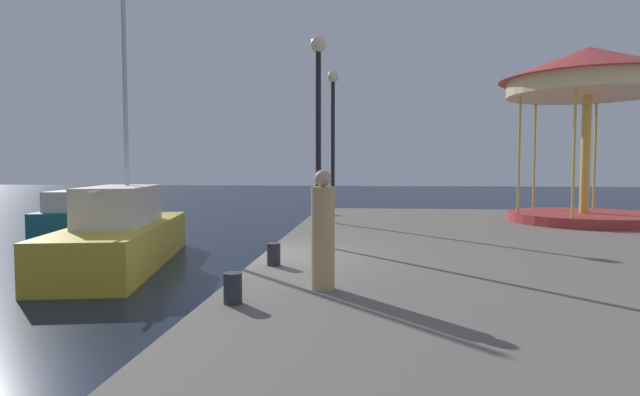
{
  "coord_description": "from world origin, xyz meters",
  "views": [
    {
      "loc": [
        2.16,
        -10.17,
        2.56
      ],
      "look_at": [
        0.66,
        5.16,
        1.63
      ],
      "focal_mm": 28.8,
      "sensor_mm": 36.0,
      "label": 1
    }
  ],
  "objects": [
    {
      "name": "ground_plane",
      "position": [
        0.0,
        0.0,
        0.0
      ],
      "size": [
        120.0,
        120.0,
        0.0
      ],
      "primitive_type": "plane",
      "color": "black"
    },
    {
      "name": "quay_dock",
      "position": [
        6.8,
        0.0,
        0.4
      ],
      "size": [
        13.6,
        23.46,
        0.8
      ],
      "primitive_type": "cube",
      "color": "slate",
      "rests_on": "ground"
    },
    {
      "name": "sailboat_yellow",
      "position": [
        -4.23,
        2.45,
        0.79
      ],
      "size": [
        3.33,
        7.12,
        7.2
      ],
      "color": "gold",
      "rests_on": "ground"
    },
    {
      "name": "motorboat_teal",
      "position": [
        -8.73,
        8.35,
        0.66
      ],
      "size": [
        2.53,
        5.93,
        1.71
      ],
      "color": "#19606B",
      "rests_on": "ground"
    },
    {
      "name": "carousel",
      "position": [
        8.97,
        6.89,
        4.97
      ],
      "size": [
        5.39,
        5.39,
        5.53
      ],
      "color": "#B23333",
      "rests_on": "quay_dock"
    },
    {
      "name": "lamp_post_near_edge",
      "position": [
        1.01,
        1.17,
        3.93
      ],
      "size": [
        0.36,
        0.36,
        4.63
      ],
      "color": "black",
      "rests_on": "quay_dock"
    },
    {
      "name": "lamp_post_mid_promenade",
      "position": [
        1.0,
        5.86,
        4.0
      ],
      "size": [
        0.36,
        0.36,
        4.75
      ],
      "color": "black",
      "rests_on": "quay_dock"
    },
    {
      "name": "bollard_center",
      "position": [
        0.55,
        8.71,
        1.0
      ],
      "size": [
        0.24,
        0.24,
        0.4
      ],
      "primitive_type": "cylinder",
      "color": "#2D2D33",
      "rests_on": "quay_dock"
    },
    {
      "name": "bollard_north",
      "position": [
        0.45,
        -1.19,
        1.0
      ],
      "size": [
        0.24,
        0.24,
        0.4
      ],
      "primitive_type": "cylinder",
      "color": "#2D2D33",
      "rests_on": "quay_dock"
    },
    {
      "name": "bollard_south",
      "position": [
        0.41,
        -3.79,
        1.0
      ],
      "size": [
        0.24,
        0.24,
        0.4
      ],
      "primitive_type": "cylinder",
      "color": "#2D2D33",
      "rests_on": "quay_dock"
    },
    {
      "name": "person_near_carousel",
      "position": [
        1.49,
        -2.89,
        1.6
      ],
      "size": [
        0.34,
        0.34,
        1.72
      ],
      "color": "tan",
      "rests_on": "quay_dock"
    }
  ]
}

